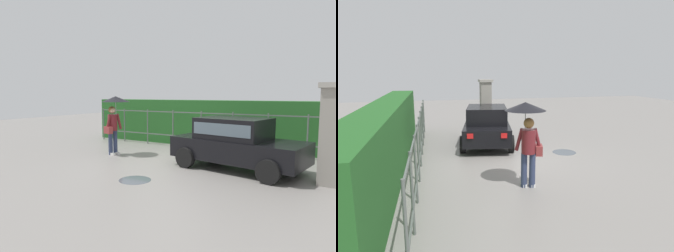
# 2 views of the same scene
# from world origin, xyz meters

# --- Properties ---
(ground_plane) EXTENTS (40.00, 40.00, 0.00)m
(ground_plane) POSITION_xyz_m (0.00, 0.00, 0.00)
(ground_plane) COLOR gray
(car) EXTENTS (3.94, 2.39, 1.48)m
(car) POSITION_xyz_m (2.15, 0.38, 0.80)
(car) COLOR black
(car) RESTS_ON ground
(pedestrian) EXTENTS (0.99, 0.99, 2.08)m
(pedestrian) POSITION_xyz_m (-2.22, 0.21, 1.55)
(pedestrian) COLOR #2D3856
(pedestrian) RESTS_ON ground
(gate_pillar) EXTENTS (0.60, 0.60, 2.42)m
(gate_pillar) POSITION_xyz_m (4.54, -0.02, 1.24)
(gate_pillar) COLOR gray
(gate_pillar) RESTS_ON ground
(fence_section) EXTENTS (10.21, 0.05, 1.50)m
(fence_section) POSITION_xyz_m (-0.02, 2.78, 0.83)
(fence_section) COLOR #59605B
(fence_section) RESTS_ON ground
(hedge_row) EXTENTS (11.16, 0.90, 1.90)m
(hedge_row) POSITION_xyz_m (-0.02, 3.67, 0.95)
(hedge_row) COLOR #235B23
(hedge_row) RESTS_ON ground
(puddle_near) EXTENTS (0.82, 0.82, 0.00)m
(puddle_near) POSITION_xyz_m (0.33, -2.02, 0.00)
(puddle_near) COLOR #4C545B
(puddle_near) RESTS_ON ground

